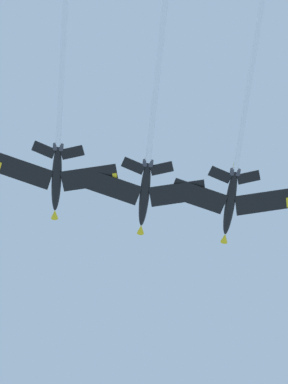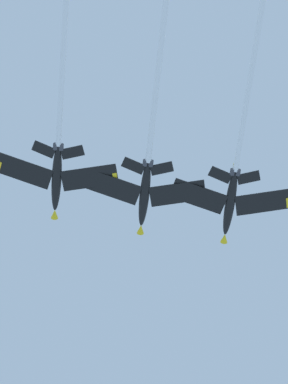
% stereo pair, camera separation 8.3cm
% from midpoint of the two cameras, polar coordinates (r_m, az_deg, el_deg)
% --- Properties ---
extents(jet_inner_left, '(42.56, 23.96, 13.21)m').
position_cam_midpoint_polar(jet_inner_left, '(137.90, -5.56, 3.87)').
color(jet_inner_left, black).
extents(jet_centre, '(48.87, 26.46, 15.01)m').
position_cam_midpoint_polar(jet_centre, '(136.66, 0.48, 3.96)').
color(jet_centre, black).
extents(jet_inner_right, '(39.77, 22.66, 11.93)m').
position_cam_midpoint_polar(jet_inner_right, '(139.79, 5.99, 1.67)').
color(jet_inner_right, black).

